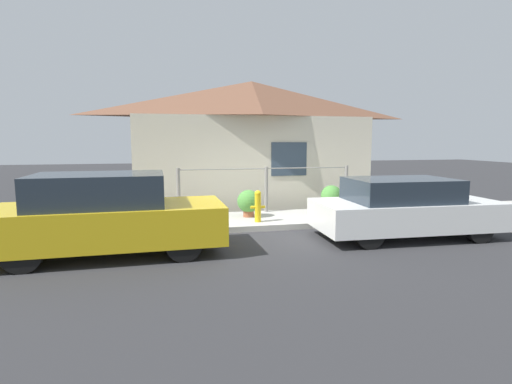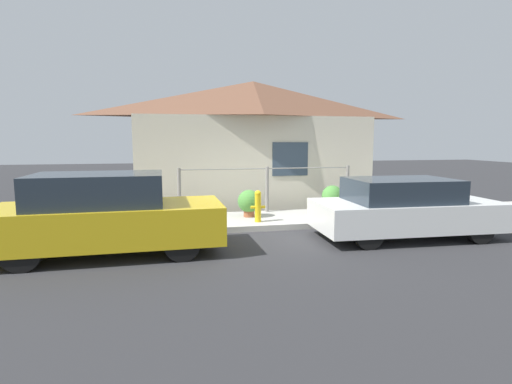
{
  "view_description": "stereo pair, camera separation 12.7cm",
  "coord_description": "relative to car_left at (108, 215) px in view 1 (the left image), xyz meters",
  "views": [
    {
      "loc": [
        -2.74,
        -8.87,
        2.11
      ],
      "look_at": [
        -0.64,
        0.3,
        0.9
      ],
      "focal_mm": 28.0,
      "sensor_mm": 36.0,
      "label": 1
    },
    {
      "loc": [
        -2.61,
        -8.9,
        2.11
      ],
      "look_at": [
        -0.64,
        0.3,
        0.9
      ],
      "focal_mm": 28.0,
      "sensor_mm": 36.0,
      "label": 2
    }
  ],
  "objects": [
    {
      "name": "sidewalk",
      "position": [
        3.79,
        2.19,
        -0.68
      ],
      "size": [
        24.0,
        1.95,
        0.14
      ],
      "color": "#B2AFA8",
      "rests_on": "ground_plane"
    },
    {
      "name": "ground_plane",
      "position": [
        3.79,
        1.22,
        -0.75
      ],
      "size": [
        60.0,
        60.0,
        0.0
      ],
      "primitive_type": "plane",
      "color": "#2D2D30"
    },
    {
      "name": "car_left",
      "position": [
        0.0,
        0.0,
        0.0
      ],
      "size": [
        4.17,
        1.8,
        1.52
      ],
      "rotation": [
        0.0,
        0.0,
        0.02
      ],
      "color": "gold",
      "rests_on": "ground_plane"
    },
    {
      "name": "potted_plant_near_hydrant",
      "position": [
        3.15,
        2.38,
        -0.22
      ],
      "size": [
        0.59,
        0.59,
        0.71
      ],
      "color": "#9E5638",
      "rests_on": "sidewalk"
    },
    {
      "name": "fire_hydrant",
      "position": [
        3.24,
        1.67,
        -0.2
      ],
      "size": [
        0.36,
        0.16,
        0.78
      ],
      "color": "yellow",
      "rests_on": "sidewalk"
    },
    {
      "name": "car_right",
      "position": [
        6.14,
        0.0,
        -0.1
      ],
      "size": [
        4.03,
        1.84,
        1.3
      ],
      "rotation": [
        0.0,
        0.0,
        -0.03
      ],
      "color": "white",
      "rests_on": "ground_plane"
    },
    {
      "name": "potted_plant_by_fence",
      "position": [
        -0.1,
        2.63,
        -0.37
      ],
      "size": [
        0.32,
        0.32,
        0.43
      ],
      "color": "slate",
      "rests_on": "sidewalk"
    },
    {
      "name": "fence",
      "position": [
        3.79,
        3.01,
        0.08
      ],
      "size": [
        4.9,
        0.1,
        1.26
      ],
      "color": "gray",
      "rests_on": "sidewalk"
    },
    {
      "name": "potted_plant_corner",
      "position": [
        5.58,
        2.64,
        -0.18
      ],
      "size": [
        0.59,
        0.59,
        0.74
      ],
      "color": "brown",
      "rests_on": "sidewalk"
    },
    {
      "name": "house",
      "position": [
        3.79,
        4.79,
        2.42
      ],
      "size": [
        7.63,
        2.23,
        3.96
      ],
      "color": "beige",
      "rests_on": "ground_plane"
    }
  ]
}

